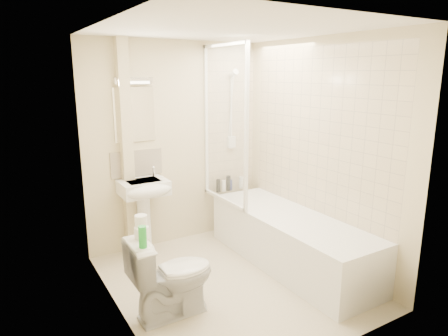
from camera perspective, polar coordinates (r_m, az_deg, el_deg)
floor at (r=4.15m, az=1.01°, el=-15.88°), size 2.50×2.50×0.00m
wall_back at (r=4.80m, az=-6.85°, el=3.35°), size 2.20×0.02×2.40m
wall_left at (r=3.28m, az=-15.45°, el=-1.71°), size 0.02×2.50×2.40m
wall_right at (r=4.38m, az=13.40°, el=2.13°), size 0.02×2.50×2.40m
ceiling at (r=3.64m, az=1.18°, el=19.26°), size 2.20×2.50×0.02m
tile_back at (r=5.10m, az=0.89°, el=6.60°), size 0.70×0.01×1.75m
tile_right at (r=4.34m, az=13.40°, el=5.04°), size 0.01×2.10×1.75m
pipe_boxing at (r=4.53m, az=-13.71°, el=2.47°), size 0.12×0.12×2.40m
splashback at (r=4.64m, az=-12.36°, el=0.67°), size 0.60×0.02×0.30m
mirror at (r=4.56m, az=-12.70°, el=7.42°), size 0.46×0.01×0.60m
strip_light at (r=4.51m, az=-12.85°, el=12.08°), size 0.42×0.07×0.07m
bathtub at (r=4.42m, az=9.40°, el=-9.94°), size 0.70×2.10×0.55m
shower_screen at (r=4.54m, az=0.05°, el=6.08°), size 0.04×0.92×1.80m
shower_fixture at (r=5.05m, az=1.15°, el=7.90°), size 0.10×0.16×0.99m
pedestal_sink at (r=4.52m, az=-11.22°, el=-3.99°), size 0.51×0.48×0.99m
bottle_black_a at (r=5.08m, az=-0.83°, el=-2.55°), size 0.05×0.05×0.17m
bottle_white_a at (r=5.12m, az=-0.04°, el=-2.56°), size 0.05×0.05×0.14m
bottle_black_b at (r=5.15m, az=0.63°, el=-2.18°), size 0.06×0.06×0.19m
bottle_blue at (r=5.17m, az=0.87°, el=-2.43°), size 0.06×0.06×0.14m
bottle_white_b at (r=5.26m, az=2.46°, el=-2.08°), size 0.06×0.06×0.15m
toilet at (r=3.52m, az=-7.45°, el=-14.95°), size 0.41×0.72×0.73m
toilet_roll_lower at (r=3.32m, az=-11.68°, el=-9.05°), size 0.12×0.12×0.10m
toilet_roll_upper at (r=3.31m, az=-11.78°, el=-7.35°), size 0.10×0.10×0.09m
green_bottle at (r=3.14m, az=-11.55°, el=-9.63°), size 0.06×0.06×0.17m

